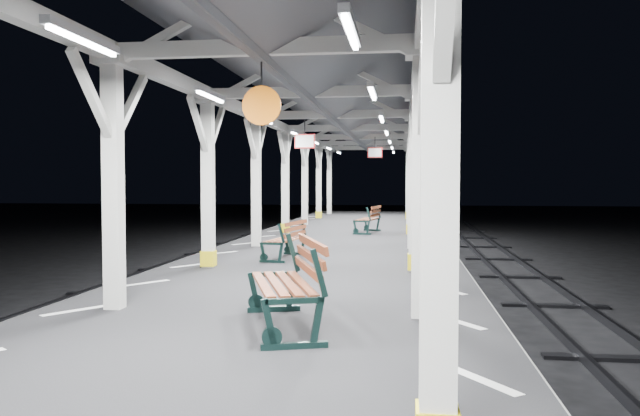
# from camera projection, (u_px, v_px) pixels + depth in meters

# --- Properties ---
(ground) EXTENTS (120.00, 120.00, 0.00)m
(ground) POSITION_uv_depth(u_px,v_px,m) (291.00, 348.00, 10.02)
(ground) COLOR black
(ground) RESTS_ON ground
(platform) EXTENTS (6.00, 50.00, 1.00)m
(platform) POSITION_uv_depth(u_px,v_px,m) (291.00, 318.00, 10.00)
(platform) COLOR black
(platform) RESTS_ON ground
(hazard_stripes_left) EXTENTS (1.00, 48.00, 0.01)m
(hazard_stripes_left) POSITION_uv_depth(u_px,v_px,m) (145.00, 283.00, 10.30)
(hazard_stripes_left) COLOR silver
(hazard_stripes_left) RESTS_ON platform
(hazard_stripes_right) EXTENTS (1.00, 48.00, 0.01)m
(hazard_stripes_right) POSITION_uv_depth(u_px,v_px,m) (446.00, 290.00, 9.65)
(hazard_stripes_right) COLOR silver
(hazard_stripes_right) RESTS_ON platform
(track_left) EXTENTS (2.20, 60.00, 0.16)m
(track_left) POSITION_uv_depth(u_px,v_px,m) (4.00, 333.00, 10.68)
(track_left) COLOR #2D2D33
(track_left) RESTS_ON ground
(track_right) EXTENTS (2.20, 60.00, 0.16)m
(track_right) POSITION_uv_depth(u_px,v_px,m) (618.00, 355.00, 9.35)
(track_right) COLOR #2D2D33
(track_right) RESTS_ON ground
(canopy) EXTENTS (5.40, 49.00, 4.65)m
(canopy) POSITION_uv_depth(u_px,v_px,m) (290.00, 63.00, 9.81)
(canopy) COLOR beige
(canopy) RESTS_ON platform
(bench_near) EXTENTS (1.25, 2.02, 1.03)m
(bench_near) POSITION_uv_depth(u_px,v_px,m) (292.00, 281.00, 7.17)
(bench_near) COLOR black
(bench_near) RESTS_ON platform
(bench_mid) EXTENTS (0.80, 1.60, 0.83)m
(bench_mid) POSITION_uv_depth(u_px,v_px,m) (288.00, 238.00, 13.57)
(bench_mid) COLOR black
(bench_mid) RESTS_ON platform
(bench_far) EXTENTS (0.85, 1.71, 0.89)m
(bench_far) POSITION_uv_depth(u_px,v_px,m) (370.00, 218.00, 20.35)
(bench_far) COLOR black
(bench_far) RESTS_ON platform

